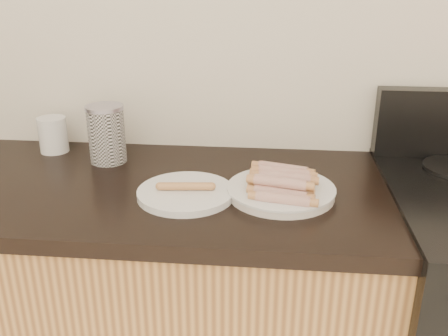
# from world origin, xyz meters

# --- Properties ---
(wall_back) EXTENTS (4.00, 0.04, 2.60)m
(wall_back) POSITION_xyz_m (0.00, 2.00, 1.30)
(wall_back) COLOR silver
(wall_back) RESTS_ON ground
(cabinet_base) EXTENTS (2.20, 0.59, 0.86)m
(cabinet_base) POSITION_xyz_m (-0.70, 1.69, 0.43)
(cabinet_base) COLOR #AB7B41
(cabinet_base) RESTS_ON floor
(main_plate) EXTENTS (0.28, 0.28, 0.02)m
(main_plate) POSITION_xyz_m (0.12, 1.65, 0.91)
(main_plate) COLOR silver
(main_plate) RESTS_ON counter_slab
(side_plate) EXTENTS (0.30, 0.30, 0.02)m
(side_plate) POSITION_xyz_m (-0.11, 1.62, 0.91)
(side_plate) COLOR silver
(side_plate) RESTS_ON counter_slab
(hotdog_pile) EXTENTS (0.13, 0.23, 0.05)m
(hotdog_pile) POSITION_xyz_m (0.12, 1.65, 0.94)
(hotdog_pile) COLOR #A2332D
(hotdog_pile) RESTS_ON main_plate
(plain_sausages) EXTENTS (0.13, 0.03, 0.02)m
(plain_sausages) POSITION_xyz_m (-0.11, 1.62, 0.93)
(plain_sausages) COLOR #B36B3D
(plain_sausages) RESTS_ON side_plate
(canister) EXTENTS (0.11, 0.11, 0.17)m
(canister) POSITION_xyz_m (-0.38, 1.84, 0.98)
(canister) COLOR silver
(canister) RESTS_ON counter_slab
(mug) EXTENTS (0.11, 0.11, 0.11)m
(mug) POSITION_xyz_m (-0.57, 1.91, 0.95)
(mug) COLOR white
(mug) RESTS_ON counter_slab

